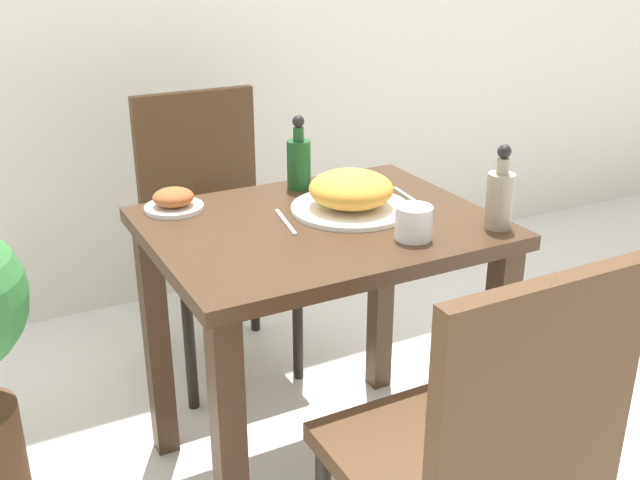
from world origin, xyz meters
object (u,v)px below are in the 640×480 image
food_plate (351,193)px  condiment_bottle (500,197)px  chair_far (211,218)px  drink_cup (414,223)px  sauce_bottle (299,161)px  chair_near (481,454)px  side_plate (174,201)px

food_plate → condiment_bottle: (0.25, -0.26, 0.03)m
chair_far → drink_cup: chair_far is taller
sauce_bottle → condiment_bottle: bearing=-59.1°
chair_near → drink_cup: 0.55m
chair_far → food_plate: (0.14, -0.66, 0.26)m
chair_far → food_plate: chair_far is taller
condiment_bottle → sauce_bottle: bearing=120.9°
chair_far → food_plate: size_ratio=3.01×
food_plate → side_plate: size_ratio=2.04×
drink_cup → sauce_bottle: bearing=99.2°
food_plate → condiment_bottle: 0.36m
chair_far → condiment_bottle: 1.03m
condiment_bottle → food_plate: bearing=133.9°
chair_near → food_plate: chair_near is taller
drink_cup → condiment_bottle: condiment_bottle is taller
condiment_bottle → drink_cup: bearing=170.7°
chair_far → sauce_bottle: bearing=-76.8°
sauce_bottle → condiment_bottle: (0.28, -0.47, 0.00)m
chair_near → drink_cup: size_ratio=10.60×
food_plate → drink_cup: (0.03, -0.22, -0.01)m
chair_far → condiment_bottle: condiment_bottle is taller
sauce_bottle → food_plate: bearing=-80.5°
chair_near → food_plate: (0.12, 0.68, 0.26)m
chair_far → sauce_bottle: 0.54m
chair_near → chair_far: 1.34m
chair_near → side_plate: bearing=-73.5°
chair_near → sauce_bottle: 0.95m
chair_near → sauce_bottle: sauce_bottle is taller
chair_near → side_plate: chair_near is taller
food_plate → drink_cup: 0.22m
drink_cup → condiment_bottle: 0.22m
drink_cup → sauce_bottle: size_ratio=0.42×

